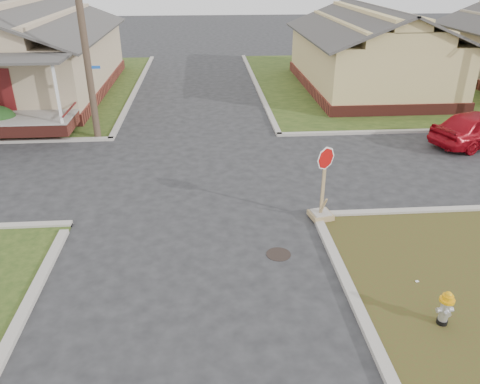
{
  "coord_description": "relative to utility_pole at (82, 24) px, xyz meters",
  "views": [
    {
      "loc": [
        0.43,
        -10.53,
        6.81
      ],
      "look_at": [
        1.31,
        1.0,
        1.1
      ],
      "focal_mm": 35.0,
      "sensor_mm": 36.0,
      "label": 1
    }
  ],
  "objects": [
    {
      "name": "utility_pole",
      "position": [
        0.0,
        0.0,
        0.0
      ],
      "size": [
        1.8,
        0.28,
        9.0
      ],
      "color": "#413025",
      "rests_on": "ground"
    },
    {
      "name": "stop_sign",
      "position": [
        7.91,
        -7.65,
        -4.13
      ],
      "size": [
        0.63,
        0.62,
        2.22
      ],
      "rotation": [
        0.0,
        0.0,
        0.21
      ],
      "color": "#A18557",
      "rests_on": "ground"
    },
    {
      "name": "side_house_yellow",
      "position": [
        14.2,
        7.6,
        -2.47
      ],
      "size": [
        7.6,
        11.6,
        4.7
      ],
      "color": "maroon",
      "rests_on": "ground"
    },
    {
      "name": "red_sedan",
      "position": [
        15.75,
        -2.0,
        -3.94
      ],
      "size": [
        4.56,
        3.06,
        1.44
      ],
      "primitive_type": "imported",
      "rotation": [
        0.0,
        0.0,
        1.92
      ],
      "color": "#A40B17",
      "rests_on": "ground"
    },
    {
      "name": "fire_hydrant",
      "position": [
        9.39,
        -12.26,
        -4.17
      ],
      "size": [
        0.3,
        0.3,
        0.81
      ],
      "rotation": [
        0.0,
        0.0,
        0.02
      ],
      "color": "black",
      "rests_on": "ground"
    },
    {
      "name": "manhole",
      "position": [
        6.4,
        -9.4,
        -4.66
      ],
      "size": [
        0.64,
        0.64,
        0.01
      ],
      "primitive_type": "cylinder",
      "color": "black",
      "rests_on": "ground"
    },
    {
      "name": "curbs",
      "position": [
        4.2,
        -3.9,
        -4.66
      ],
      "size": [
        80.0,
        40.0,
        0.12
      ],
      "primitive_type": null,
      "color": "#B0A99F",
      "rests_on": "ground"
    },
    {
      "name": "ground",
      "position": [
        4.2,
        -8.9,
        -4.66
      ],
      "size": [
        120.0,
        120.0,
        0.0
      ],
      "primitive_type": "plane",
      "color": "#242426",
      "rests_on": "ground"
    },
    {
      "name": "corner_house",
      "position": [
        -5.8,
        7.78,
        -2.38
      ],
      "size": [
        10.1,
        15.5,
        5.3
      ],
      "color": "maroon",
      "rests_on": "ground"
    }
  ]
}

